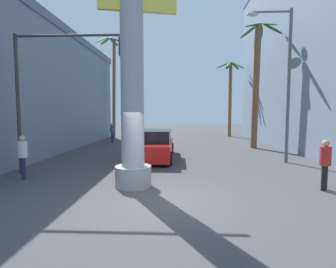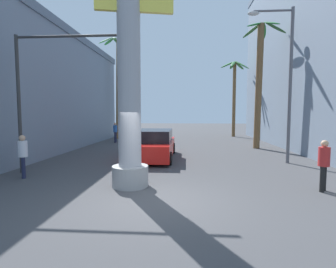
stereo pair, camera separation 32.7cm
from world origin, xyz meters
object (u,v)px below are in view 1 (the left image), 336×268
at_px(pedestrian_far_left, 112,131).
at_px(pedestrian_by_sign, 325,161).
at_px(traffic_light_mast, 56,75).
at_px(neon_sign_pole, 132,29).
at_px(car_lead, 154,145).
at_px(street_lamp, 283,72).
at_px(palm_tree_far_left, 113,76).
at_px(palm_tree_far_right, 230,88).
at_px(pedestrian_curb_left, 23,154).
at_px(palm_tree_mid_right, 257,77).

distance_m(pedestrian_far_left, pedestrian_by_sign, 16.63).
height_order(traffic_light_mast, pedestrian_by_sign, traffic_light_mast).
distance_m(neon_sign_pole, pedestrian_by_sign, 7.49).
xyz_separation_m(neon_sign_pole, car_lead, (0.14, 5.50, -4.43)).
height_order(street_lamp, pedestrian_by_sign, street_lamp).
height_order(palm_tree_far_left, palm_tree_far_right, palm_tree_far_left).
height_order(pedestrian_far_left, pedestrian_by_sign, pedestrian_far_left).
relative_size(car_lead, palm_tree_far_right, 0.66).
height_order(neon_sign_pole, palm_tree_far_left, neon_sign_pole).
relative_size(car_lead, pedestrian_curb_left, 3.16).
height_order(palm_tree_mid_right, palm_tree_far_left, palm_tree_far_left).
bearing_deg(neon_sign_pole, pedestrian_curb_left, 168.94).
xyz_separation_m(car_lead, pedestrian_curb_left, (-4.46, -4.66, 0.22)).
distance_m(palm_tree_far_left, pedestrian_by_sign, 20.54).
bearing_deg(neon_sign_pole, palm_tree_far_right, 70.57).
distance_m(street_lamp, palm_tree_mid_right, 5.26).
bearing_deg(pedestrian_far_left, street_lamp, -37.81).
distance_m(palm_tree_mid_right, pedestrian_curb_left, 14.89).
xyz_separation_m(street_lamp, car_lead, (-6.44, 0.85, -3.73)).
bearing_deg(car_lead, pedestrian_curb_left, -133.74).
relative_size(traffic_light_mast, pedestrian_far_left, 3.37).
bearing_deg(pedestrian_by_sign, neon_sign_pole, 178.69).
distance_m(traffic_light_mast, pedestrian_curb_left, 3.27).
distance_m(car_lead, palm_tree_far_right, 15.86).
bearing_deg(palm_tree_far_left, traffic_light_mast, -84.14).
bearing_deg(street_lamp, pedestrian_by_sign, -94.63).
distance_m(street_lamp, car_lead, 7.50).
bearing_deg(traffic_light_mast, pedestrian_far_left, 93.82).
bearing_deg(pedestrian_curb_left, car_lead, 46.26).
distance_m(street_lamp, palm_tree_far_left, 16.48).
height_order(neon_sign_pole, palm_tree_mid_right, neon_sign_pole).
distance_m(street_lamp, palm_tree_far_right, 14.60).
height_order(palm_tree_far_left, pedestrian_curb_left, palm_tree_far_left).
distance_m(neon_sign_pole, street_lamp, 8.09).
height_order(street_lamp, palm_tree_far_right, palm_tree_far_right).
xyz_separation_m(palm_tree_far_left, pedestrian_by_sign, (11.05, -16.56, -5.06)).
xyz_separation_m(car_lead, pedestrian_by_sign, (6.06, -5.65, 0.21)).
bearing_deg(palm_tree_far_left, palm_tree_far_right, 13.58).
relative_size(neon_sign_pole, traffic_light_mast, 2.03).
bearing_deg(pedestrian_far_left, traffic_light_mast, -86.18).
distance_m(neon_sign_pole, pedestrian_far_left, 14.20).
height_order(street_lamp, palm_tree_far_left, palm_tree_far_left).
xyz_separation_m(neon_sign_pole, palm_tree_far_right, (6.78, 19.23, -0.09)).
height_order(palm_tree_far_right, pedestrian_far_left, palm_tree_far_right).
distance_m(palm_tree_far_right, pedestrian_by_sign, 19.82).
relative_size(palm_tree_far_left, pedestrian_curb_left, 5.87).
bearing_deg(neon_sign_pole, palm_tree_far_left, 106.46).
bearing_deg(car_lead, street_lamp, -7.55).
bearing_deg(street_lamp, pedestrian_far_left, 142.19).
distance_m(neon_sign_pole, palm_tree_far_left, 17.15).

